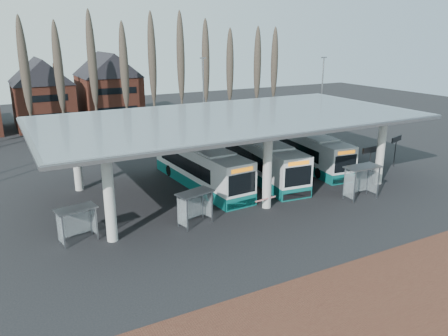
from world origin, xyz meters
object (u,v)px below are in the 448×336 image
bus_2 (260,159)px  shelter_0 (76,217)px  bus_3 (307,150)px  shelter_2 (361,175)px  shelter_1 (194,200)px  bus_1 (200,166)px

bus_2 → shelter_0: 18.62m
bus_3 → shelter_2: (-2.05, -9.39, 0.38)m
bus_2 → shelter_0: bearing=-156.3°
shelter_0 → shelter_1: size_ratio=0.94×
bus_2 → shelter_2: (4.11, -8.58, 0.28)m
bus_2 → bus_1: bearing=-179.7°
bus_1 → bus_3: (12.11, 0.23, -0.11)m
bus_2 → bus_3: bus_2 is taller
bus_1 → bus_2: bearing=-8.7°
bus_2 → shelter_0: (-17.73, -5.70, -0.02)m
bus_1 → shelter_0: (-11.78, -6.28, -0.03)m
shelter_1 → bus_1: bearing=46.9°
bus_1 → shelter_2: 13.61m
bus_3 → shelter_0: bearing=-158.6°
bus_1 → shelter_1: bearing=-121.5°
bus_2 → bus_3: (6.16, 0.81, -0.10)m
shelter_1 → shelter_2: bearing=-21.8°
bus_3 → shelter_1: bus_3 is taller
shelter_1 → bus_2: bearing=19.8°
bus_1 → shelter_0: size_ratio=4.93×
shelter_0 → shelter_2: size_ratio=0.90×
shelter_1 → shelter_0: bearing=156.7°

